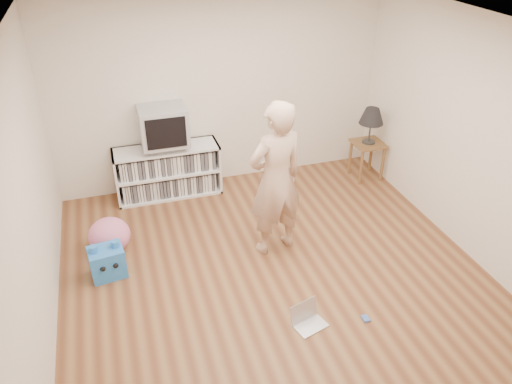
{
  "coord_description": "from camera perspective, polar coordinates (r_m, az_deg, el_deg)",
  "views": [
    {
      "loc": [
        -1.45,
        -4.02,
        3.56
      ],
      "look_at": [
        -0.07,
        0.4,
        0.81
      ],
      "focal_mm": 35.0,
      "sensor_mm": 36.0,
      "label": 1
    }
  ],
  "objects": [
    {
      "name": "ceiling",
      "position": [
        4.38,
        2.59,
        18.03
      ],
      "size": [
        4.5,
        4.5,
        0.01
      ],
      "primitive_type": "cube",
      "color": "white",
      "rests_on": "walls"
    },
    {
      "name": "crt_tv",
      "position": [
        6.58,
        -10.56,
        7.48
      ],
      "size": [
        0.6,
        0.53,
        0.5
      ],
      "color": "#A3A3A8",
      "rests_on": "dvd_deck"
    },
    {
      "name": "side_table",
      "position": [
        7.34,
        12.61,
        4.59
      ],
      "size": [
        0.42,
        0.42,
        0.55
      ],
      "color": "brown",
      "rests_on": "ground"
    },
    {
      "name": "walls",
      "position": [
        4.83,
        2.23,
        2.82
      ],
      "size": [
        4.52,
        4.52,
        2.6
      ],
      "color": "silver",
      "rests_on": "ground"
    },
    {
      "name": "dvd_deck",
      "position": [
        6.7,
        -10.33,
        5.26
      ],
      "size": [
        0.45,
        0.35,
        0.07
      ],
      "primitive_type": "cube",
      "color": "gray",
      "rests_on": "media_unit"
    },
    {
      "name": "table_lamp",
      "position": [
        7.13,
        13.08,
        8.37
      ],
      "size": [
        0.34,
        0.34,
        0.52
      ],
      "color": "#333333",
      "rests_on": "side_table"
    },
    {
      "name": "plush_pink",
      "position": [
        6.0,
        -16.41,
        -4.77
      ],
      "size": [
        0.62,
        0.62,
        0.4
      ],
      "primitive_type": "ellipsoid",
      "rotation": [
        0.0,
        0.0,
        0.39
      ],
      "color": "pink",
      "rests_on": "ground"
    },
    {
      "name": "person",
      "position": [
        5.42,
        2.26,
        1.39
      ],
      "size": [
        0.74,
        0.57,
        1.82
      ],
      "primitive_type": "imported",
      "rotation": [
        0.0,
        0.0,
        3.36
      ],
      "color": "#CFA78D",
      "rests_on": "ground"
    },
    {
      "name": "ground",
      "position": [
        5.56,
        1.96,
        -9.1
      ],
      "size": [
        4.5,
        4.5,
        0.0
      ],
      "primitive_type": "plane",
      "color": "brown",
      "rests_on": "ground"
    },
    {
      "name": "laptop",
      "position": [
        4.98,
        5.86,
        -14.17
      ],
      "size": [
        0.36,
        0.32,
        0.21
      ],
      "rotation": [
        0.0,
        0.0,
        0.28
      ],
      "color": "silver",
      "rests_on": "ground"
    },
    {
      "name": "plush_blue",
      "position": [
        5.64,
        -16.63,
        -7.64
      ],
      "size": [
        0.39,
        0.35,
        0.42
      ],
      "rotation": [
        0.0,
        0.0,
        0.13
      ],
      "color": "blue",
      "rests_on": "ground"
    },
    {
      "name": "media_unit",
      "position": [
        6.88,
        -10.06,
        2.42
      ],
      "size": [
        1.4,
        0.45,
        0.7
      ],
      "color": "white",
      "rests_on": "ground"
    },
    {
      "name": "playing_cards",
      "position": [
        5.14,
        12.42,
        -13.93
      ],
      "size": [
        0.07,
        0.09,
        0.02
      ],
      "primitive_type": "cube",
      "rotation": [
        0.0,
        0.0,
        -0.01
      ],
      "color": "#486AC0",
      "rests_on": "ground"
    }
  ]
}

